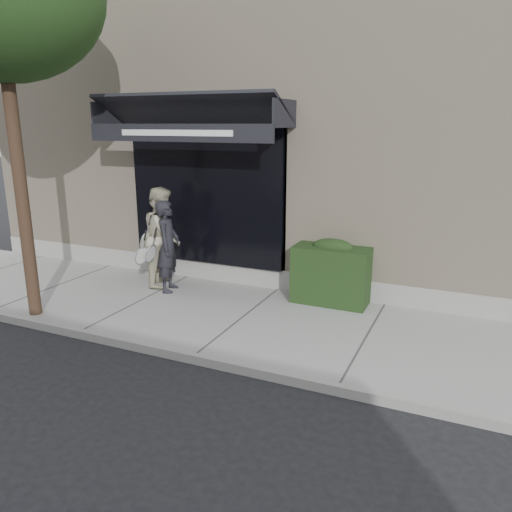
% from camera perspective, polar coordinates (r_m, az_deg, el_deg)
% --- Properties ---
extents(ground, '(80.00, 80.00, 0.00)m').
position_cam_1_polar(ground, '(8.24, -1.39, -7.66)').
color(ground, black).
rests_on(ground, ground).
extents(sidewalk, '(20.00, 3.00, 0.12)m').
position_cam_1_polar(sidewalk, '(8.22, -1.39, -7.27)').
color(sidewalk, gray).
rests_on(sidewalk, ground).
extents(curb, '(20.00, 0.10, 0.14)m').
position_cam_1_polar(curb, '(6.98, -7.00, -11.53)').
color(curb, gray).
rests_on(curb, ground).
extents(building_facade, '(14.30, 8.04, 5.64)m').
position_cam_1_polar(building_facade, '(12.28, 8.76, 12.76)').
color(building_facade, '#C7B498').
rests_on(building_facade, ground).
extents(hedge, '(1.30, 0.70, 1.14)m').
position_cam_1_polar(hedge, '(8.77, 8.64, -1.86)').
color(hedge, black).
rests_on(hedge, sidewalk).
extents(pedestrian_front, '(0.75, 0.84, 1.71)m').
position_cam_1_polar(pedestrian_front, '(9.33, -10.05, 1.09)').
color(pedestrian_front, black).
rests_on(pedestrian_front, sidewalk).
extents(pedestrian_back, '(0.98, 1.11, 1.90)m').
position_cam_1_polar(pedestrian_back, '(9.71, -10.56, 2.20)').
color(pedestrian_back, '#BEB698').
rests_on(pedestrian_back, sidewalk).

